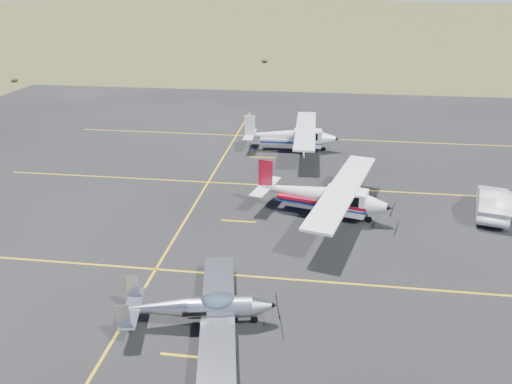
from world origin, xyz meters
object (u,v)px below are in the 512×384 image
(aircraft_plain, at_px, (292,135))
(sedan, at_px, (493,202))
(aircraft_cessna, at_px, (323,195))
(aircraft_low_wing, at_px, (203,307))

(aircraft_plain, distance_m, sedan, 15.97)
(aircraft_plain, xyz_separation_m, sedan, (12.25, -10.24, -0.43))
(aircraft_cessna, bearing_deg, sedan, 22.43)
(aircraft_low_wing, xyz_separation_m, sedan, (14.11, 12.04, -0.05))
(aircraft_cessna, height_order, aircraft_plain, aircraft_cessna)
(aircraft_low_wing, distance_m, sedan, 18.55)
(aircraft_low_wing, bearing_deg, aircraft_cessna, 56.36)
(aircraft_low_wing, bearing_deg, sedan, 29.51)
(aircraft_cessna, bearing_deg, aircraft_low_wing, -98.42)
(aircraft_plain, height_order, sedan, aircraft_plain)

